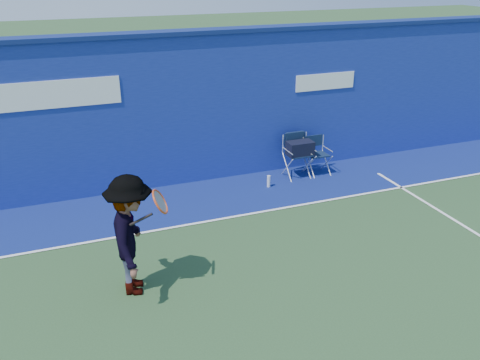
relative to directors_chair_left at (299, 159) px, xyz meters
name	(u,v)px	position (x,y,z in m)	size (l,w,h in m)	color
ground	(260,342)	(-2.80, -4.52, -0.40)	(80.00, 80.00, 0.00)	#294625
stadium_wall	(159,111)	(-2.80, 0.68, 1.16)	(24.00, 0.50, 3.08)	navy
out_of_bounds_strip	(177,204)	(-2.80, -0.42, -0.39)	(24.00, 1.80, 0.01)	navy
court_lines	(242,312)	(-2.80, -3.92, -0.38)	(24.00, 12.00, 0.01)	white
directors_chair_left	(299,159)	(0.00, 0.00, 0.00)	(0.55, 0.51, 0.93)	silver
directors_chair_right	(316,163)	(0.43, -0.02, -0.14)	(0.49, 0.44, 0.82)	silver
water_bottle	(269,181)	(-0.83, -0.31, -0.27)	(0.07, 0.07, 0.25)	silver
tennis_player	(131,236)	(-4.01, -2.89, 0.48)	(0.99, 1.24, 1.74)	#EA4738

